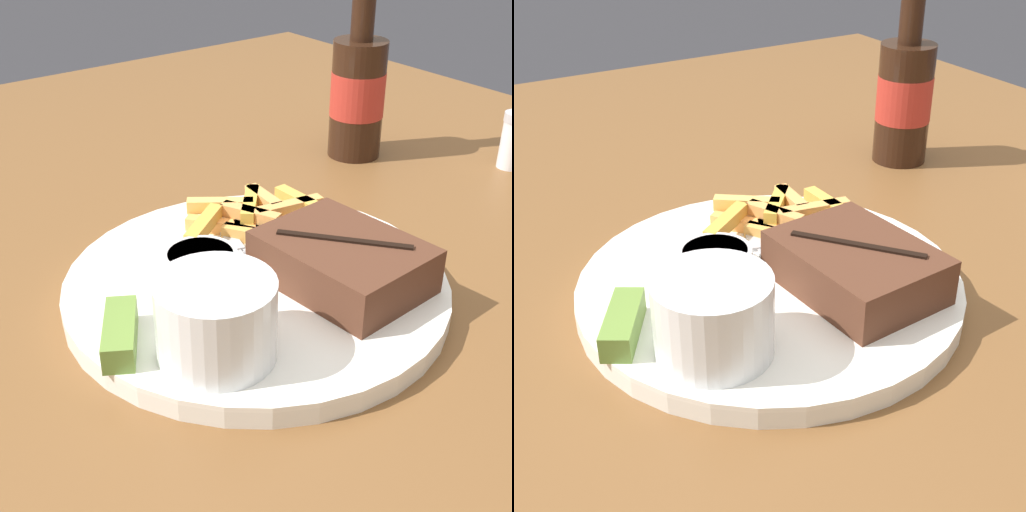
# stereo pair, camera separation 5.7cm
# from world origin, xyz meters

# --- Properties ---
(dining_table) EXTENTS (1.43, 1.26, 0.78)m
(dining_table) POSITION_xyz_m (0.00, 0.00, 0.71)
(dining_table) COLOR brown
(dining_table) RESTS_ON ground_plane
(dinner_plate) EXTENTS (0.31, 0.31, 0.02)m
(dinner_plate) POSITION_xyz_m (0.00, 0.00, 0.79)
(dinner_plate) COLOR white
(dinner_plate) RESTS_ON dining_table
(steak_portion) EXTENTS (0.13, 0.10, 0.04)m
(steak_portion) POSITION_xyz_m (0.05, 0.05, 0.82)
(steak_portion) COLOR #512D1E
(steak_portion) RESTS_ON dinner_plate
(fries_pile) EXTENTS (0.11, 0.15, 0.02)m
(fries_pile) POSITION_xyz_m (-0.07, 0.05, 0.81)
(fries_pile) COLOR #E9A254
(fries_pile) RESTS_ON dinner_plate
(coleslaw_cup) EXTENTS (0.08, 0.08, 0.06)m
(coleslaw_cup) POSITION_xyz_m (0.06, -0.08, 0.83)
(coleslaw_cup) COLOR white
(coleslaw_cup) RESTS_ON dinner_plate
(dipping_sauce_cup) EXTENTS (0.06, 0.06, 0.02)m
(dipping_sauce_cup) POSITION_xyz_m (-0.03, -0.04, 0.81)
(dipping_sauce_cup) COLOR silver
(dipping_sauce_cup) RESTS_ON dinner_plate
(pickle_spear) EXTENTS (0.07, 0.05, 0.02)m
(pickle_spear) POSITION_xyz_m (0.01, -0.13, 0.81)
(pickle_spear) COLOR olive
(pickle_spear) RESTS_ON dinner_plate
(fork_utensil) EXTENTS (0.13, 0.05, 0.00)m
(fork_utensil) POSITION_xyz_m (-0.08, 0.03, 0.80)
(fork_utensil) COLOR #B7B7BC
(fork_utensil) RESTS_ON dinner_plate
(beer_bottle) EXTENTS (0.06, 0.06, 0.22)m
(beer_bottle) POSITION_xyz_m (-0.17, 0.28, 0.86)
(beer_bottle) COLOR black
(beer_bottle) RESTS_ON dining_table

